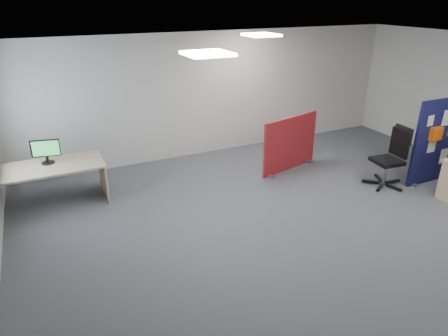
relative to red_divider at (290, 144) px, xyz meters
name	(u,v)px	position (x,y,z in m)	size (l,w,h in m)	color
floor	(306,219)	(-0.91, -1.85, -0.55)	(9.00, 9.00, 0.00)	#4F5156
ceiling	(322,49)	(-0.91, -1.85, 2.15)	(9.00, 7.00, 0.02)	white
wall_back	(217,94)	(-0.91, 1.65, 0.80)	(9.00, 0.02, 2.70)	silver
ceiling_lights	(312,45)	(-0.57, -1.19, 2.12)	(4.10, 4.10, 0.04)	white
red_divider	(290,144)	(0.00, 0.00, 0.00)	(1.48, 0.42, 1.13)	maroon
second_desk	(50,174)	(-4.59, 0.51, 0.01)	(1.78, 0.89, 0.73)	#D6B189
monitor_second	(46,150)	(-4.59, 0.60, 0.41)	(0.47, 0.21, 0.43)	black
office_chair	(393,153)	(1.32, -1.47, 0.09)	(0.74, 0.75, 1.14)	black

